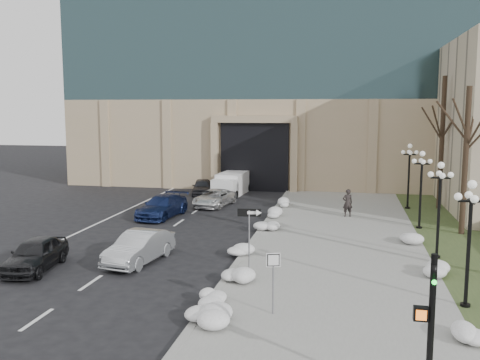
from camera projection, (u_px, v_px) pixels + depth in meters
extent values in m
cube|color=#969691|center=(336.00, 246.00, 28.24)|extent=(9.00, 40.00, 0.12)
cube|color=#969691|center=(253.00, 241.00, 29.11)|extent=(0.30, 40.00, 0.14)
cube|color=#364723|center=(467.00, 252.00, 26.97)|extent=(4.00, 40.00, 0.10)
cube|color=tan|center=(290.00, 139.00, 55.98)|extent=(40.00, 20.00, 8.00)
cube|color=black|center=(257.00, 156.00, 47.76)|extent=(6.00, 2.50, 6.00)
cube|color=tan|center=(254.00, 119.00, 45.95)|extent=(7.50, 0.60, 0.60)
cube|color=tan|center=(215.00, 157.00, 47.08)|extent=(0.60, 0.60, 6.00)
cube|color=tan|center=(294.00, 158.00, 45.72)|extent=(0.60, 0.60, 6.00)
imported|color=black|center=(35.00, 254.00, 24.13)|extent=(2.26, 4.49, 1.47)
imported|color=#B2B6BA|center=(139.00, 247.00, 25.28)|extent=(2.24, 4.69, 1.48)
imported|color=navy|center=(162.00, 206.00, 35.80)|extent=(2.68, 5.23, 1.45)
imported|color=silver|center=(214.00, 198.00, 39.74)|extent=(2.76, 4.76, 1.25)
imported|color=#2F2F34|center=(202.00, 187.00, 45.06)|extent=(2.29, 4.14, 1.33)
imported|color=black|center=(348.00, 203.00, 35.36)|extent=(0.78, 0.63, 1.84)
cube|color=white|center=(234.00, 183.00, 45.85)|extent=(2.34, 4.67, 1.81)
cube|color=white|center=(224.00, 188.00, 43.27)|extent=(2.01, 1.59, 1.45)
cylinder|color=black|center=(215.00, 193.00, 43.76)|extent=(0.28, 0.65, 0.63)
cylinder|color=black|center=(236.00, 194.00, 43.27)|extent=(0.28, 0.65, 0.63)
cylinder|color=black|center=(229.00, 187.00, 47.47)|extent=(0.28, 0.65, 0.63)
cylinder|color=black|center=(248.00, 188.00, 46.98)|extent=(0.28, 0.65, 0.63)
cylinder|color=slate|center=(249.00, 241.00, 23.69)|extent=(0.07, 0.07, 2.82)
cube|color=black|center=(249.00, 213.00, 23.51)|extent=(1.03, 0.19, 0.35)
cube|color=white|center=(253.00, 213.00, 23.48)|extent=(0.49, 0.08, 0.13)
cone|color=white|center=(259.00, 213.00, 23.45)|extent=(0.28, 0.31, 0.28)
cylinder|color=slate|center=(273.00, 286.00, 18.63)|extent=(0.06, 0.06, 2.27)
cube|color=white|center=(273.00, 260.00, 18.51)|extent=(0.49, 0.18, 0.50)
cube|color=black|center=(273.00, 260.00, 18.48)|extent=(0.42, 0.13, 0.43)
cube|color=white|center=(273.00, 260.00, 18.48)|extent=(0.36, 0.12, 0.37)
cylinder|color=black|center=(431.00, 334.00, 12.68)|extent=(0.16, 0.16, 3.93)
imported|color=black|center=(433.00, 282.00, 12.50)|extent=(0.16, 0.89, 0.18)
sphere|color=#19E533|center=(434.00, 282.00, 12.35)|extent=(0.12, 0.12, 0.12)
cube|color=black|center=(421.00, 314.00, 12.66)|extent=(0.35, 0.20, 0.34)
cube|color=orange|center=(421.00, 315.00, 12.56)|extent=(0.25, 0.02, 0.25)
ellipsoid|color=white|center=(204.00, 319.00, 17.79)|extent=(1.10, 1.60, 0.36)
ellipsoid|color=white|center=(236.00, 279.00, 21.99)|extent=(1.10, 1.60, 0.36)
ellipsoid|color=white|center=(246.00, 250.00, 26.40)|extent=(1.10, 1.60, 0.36)
ellipsoid|color=white|center=(266.00, 229.00, 31.09)|extent=(1.10, 1.60, 0.36)
ellipsoid|color=white|center=(272.00, 215.00, 35.14)|extent=(1.10, 1.60, 0.36)
ellipsoid|color=white|center=(283.00, 204.00, 39.18)|extent=(1.10, 1.60, 0.36)
ellipsoid|color=white|center=(465.00, 335.00, 16.55)|extent=(1.10, 1.60, 0.36)
ellipsoid|color=white|center=(432.00, 271.00, 23.04)|extent=(1.10, 1.60, 0.36)
ellipsoid|color=white|center=(417.00, 241.00, 28.17)|extent=(1.10, 1.60, 0.36)
ellipsoid|color=white|center=(209.00, 298.00, 19.77)|extent=(1.10, 1.60, 0.36)
cylinder|color=black|center=(465.00, 306.00, 19.52)|extent=(0.36, 0.36, 0.20)
cylinder|color=black|center=(468.00, 256.00, 19.27)|extent=(0.14, 0.14, 4.00)
cylinder|color=black|center=(471.00, 201.00, 19.00)|extent=(0.10, 0.90, 0.10)
cylinder|color=black|center=(471.00, 201.00, 19.00)|extent=(0.90, 0.10, 0.10)
sphere|color=white|center=(472.00, 184.00, 18.92)|extent=(0.32, 0.32, 0.32)
sphere|color=white|center=(458.00, 197.00, 19.07)|extent=(0.28, 0.28, 0.28)
sphere|color=white|center=(469.00, 195.00, 19.42)|extent=(0.28, 0.28, 0.28)
sphere|color=white|center=(474.00, 199.00, 18.54)|extent=(0.28, 0.28, 0.28)
cylinder|color=black|center=(436.00, 258.00, 25.84)|extent=(0.36, 0.36, 0.20)
cylinder|color=black|center=(438.00, 219.00, 25.58)|extent=(0.14, 0.14, 4.00)
cylinder|color=black|center=(441.00, 178.00, 25.31)|extent=(0.10, 0.90, 0.10)
cylinder|color=black|center=(441.00, 178.00, 25.31)|extent=(0.90, 0.10, 0.10)
sphere|color=white|center=(441.00, 165.00, 25.23)|extent=(0.32, 0.32, 0.32)
sphere|color=white|center=(451.00, 175.00, 25.21)|extent=(0.28, 0.28, 0.28)
sphere|color=white|center=(431.00, 174.00, 25.38)|extent=(0.28, 0.28, 0.28)
sphere|color=white|center=(439.00, 174.00, 25.73)|extent=(0.28, 0.28, 0.28)
sphere|color=white|center=(442.00, 176.00, 24.86)|extent=(0.28, 0.28, 0.28)
cylinder|color=black|center=(419.00, 228.00, 32.15)|extent=(0.36, 0.36, 0.20)
cylinder|color=black|center=(420.00, 197.00, 31.90)|extent=(0.14, 0.14, 4.00)
cylinder|color=black|center=(422.00, 164.00, 31.63)|extent=(0.10, 0.90, 0.10)
cylinder|color=black|center=(422.00, 164.00, 31.63)|extent=(0.90, 0.10, 0.10)
sphere|color=white|center=(422.00, 154.00, 31.55)|extent=(0.32, 0.32, 0.32)
sphere|color=white|center=(430.00, 161.00, 31.52)|extent=(0.28, 0.28, 0.28)
sphere|color=white|center=(414.00, 161.00, 31.70)|extent=(0.28, 0.28, 0.28)
sphere|color=white|center=(421.00, 160.00, 32.05)|extent=(0.28, 0.28, 0.28)
sphere|color=white|center=(423.00, 162.00, 31.17)|extent=(0.28, 0.28, 0.28)
cylinder|color=black|center=(407.00, 208.00, 38.47)|extent=(0.36, 0.36, 0.20)
cylinder|color=black|center=(408.00, 182.00, 38.21)|extent=(0.14, 0.14, 4.00)
cylinder|color=black|center=(410.00, 154.00, 37.94)|extent=(0.10, 0.90, 0.10)
cylinder|color=black|center=(410.00, 154.00, 37.94)|extent=(0.90, 0.10, 0.10)
sphere|color=white|center=(410.00, 146.00, 37.86)|extent=(0.32, 0.32, 0.32)
sphere|color=white|center=(416.00, 152.00, 37.84)|extent=(0.28, 0.28, 0.28)
sphere|color=white|center=(403.00, 152.00, 38.01)|extent=(0.28, 0.28, 0.28)
sphere|color=white|center=(409.00, 152.00, 38.36)|extent=(0.28, 0.28, 0.28)
sphere|color=white|center=(410.00, 153.00, 37.49)|extent=(0.28, 0.28, 0.28)
cylinder|color=black|center=(465.00, 162.00, 30.20)|extent=(0.32, 0.32, 8.50)
cylinder|color=black|center=(442.00, 144.00, 37.90)|extent=(0.32, 0.32, 9.50)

